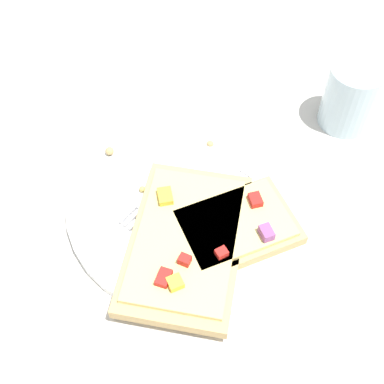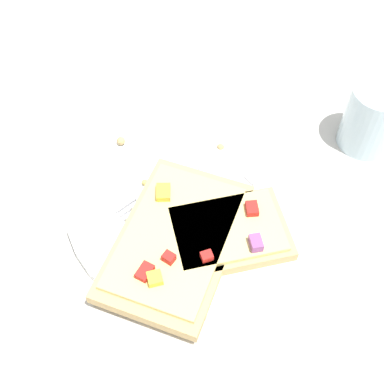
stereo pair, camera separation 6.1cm
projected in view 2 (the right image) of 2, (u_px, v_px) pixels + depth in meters
ground_plane at (192, 203)px, 0.63m from camera, size 4.00×4.00×0.00m
plate at (192, 200)px, 0.63m from camera, size 0.29×0.29×0.01m
fork at (181, 176)px, 0.64m from camera, size 0.09×0.19×0.01m
knife at (242, 186)px, 0.63m from camera, size 0.11×0.22×0.01m
pizza_slice_main at (176, 240)px, 0.58m from camera, size 0.14×0.20×0.03m
pizza_slice_corner at (228, 233)px, 0.58m from camera, size 0.16×0.15×0.03m
crumb_scatter at (170, 186)px, 0.63m from camera, size 0.16×0.17×0.01m
drinking_glass at (372, 117)px, 0.65m from camera, size 0.07×0.07×0.09m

